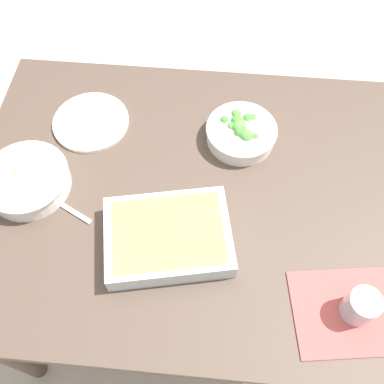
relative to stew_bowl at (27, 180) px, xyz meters
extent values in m
plane|color=#B2A899|center=(-0.43, -0.02, -0.77)|extent=(6.00, 6.00, 0.00)
cube|color=#4C3D33|center=(-0.43, -0.02, -0.05)|extent=(1.20, 0.90, 0.04)
cylinder|color=#4C3D33|center=(-0.97, -0.41, -0.42)|extent=(0.06, 0.06, 0.70)
cylinder|color=#4C3D33|center=(0.11, -0.41, -0.42)|extent=(0.06, 0.06, 0.70)
cylinder|color=#4C3D33|center=(0.11, 0.37, -0.42)|extent=(0.06, 0.06, 0.70)
cube|color=#B24C47|center=(-0.83, 0.26, -0.03)|extent=(0.31, 0.24, 0.00)
cylinder|color=white|center=(0.00, 0.00, 0.00)|extent=(0.22, 0.22, 0.05)
torus|color=white|center=(0.00, 0.00, 0.02)|extent=(0.22, 0.22, 0.01)
cylinder|color=#B2844C|center=(0.00, 0.00, 0.00)|extent=(0.18, 0.18, 0.03)
sphere|color=#B2844C|center=(0.02, 0.00, 0.02)|extent=(0.02, 0.02, 0.02)
sphere|color=silver|center=(0.05, 0.00, 0.02)|extent=(0.02, 0.02, 0.02)
sphere|color=silver|center=(0.02, 0.05, 0.02)|extent=(0.01, 0.01, 0.01)
cylinder|color=white|center=(-0.55, -0.21, -0.01)|extent=(0.19, 0.19, 0.05)
torus|color=white|center=(-0.55, -0.21, 0.01)|extent=(0.20, 0.20, 0.01)
cylinder|color=#8CB272|center=(-0.55, -0.21, 0.00)|extent=(0.16, 0.16, 0.02)
sphere|color=#569E42|center=(-0.57, -0.18, 0.02)|extent=(0.04, 0.04, 0.04)
sphere|color=#569E42|center=(-0.55, -0.22, 0.02)|extent=(0.04, 0.04, 0.04)
sphere|color=#569E42|center=(-0.54, -0.21, 0.02)|extent=(0.04, 0.04, 0.04)
sphere|color=#478C38|center=(-0.57, -0.25, 0.01)|extent=(0.03, 0.03, 0.03)
sphere|color=#569E42|center=(-0.54, -0.26, 0.01)|extent=(0.03, 0.03, 0.03)
sphere|color=#478C38|center=(-0.54, -0.23, 0.01)|extent=(0.03, 0.03, 0.03)
sphere|color=#3D7A33|center=(-0.54, -0.19, 0.01)|extent=(0.02, 0.02, 0.02)
sphere|color=#478C38|center=(-0.50, -0.23, 0.01)|extent=(0.03, 0.03, 0.03)
sphere|color=#569E42|center=(-0.52, -0.21, 0.01)|extent=(0.03, 0.03, 0.03)
sphere|color=#478C38|center=(-0.55, -0.19, 0.01)|extent=(0.03, 0.03, 0.03)
sphere|color=#569E42|center=(-0.58, -0.25, 0.01)|extent=(0.03, 0.03, 0.03)
sphere|color=#478C38|center=(-0.55, -0.21, 0.01)|extent=(0.03, 0.03, 0.03)
sphere|color=#478C38|center=(-0.59, -0.18, 0.01)|extent=(0.02, 0.02, 0.02)
cube|color=silver|center=(-0.39, 0.13, 0.00)|extent=(0.34, 0.28, 0.06)
cube|color=#DBAD56|center=(-0.39, 0.13, 0.01)|extent=(0.30, 0.24, 0.04)
cylinder|color=#B2BCC6|center=(-0.83, 0.26, 0.01)|extent=(0.07, 0.07, 0.08)
cylinder|color=black|center=(-0.83, 0.26, 0.00)|extent=(0.06, 0.06, 0.05)
cylinder|color=white|center=(-0.12, -0.23, -0.03)|extent=(0.22, 0.22, 0.01)
cube|color=silver|center=(-0.12, 0.06, -0.03)|extent=(0.13, 0.07, 0.01)
ellipsoid|color=silver|center=(-0.05, 0.02, -0.03)|extent=(0.05, 0.04, 0.01)
camera|label=1|loc=(-0.48, 0.54, 0.94)|focal=39.70mm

